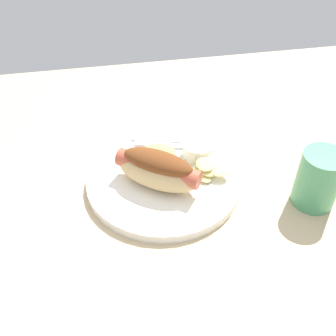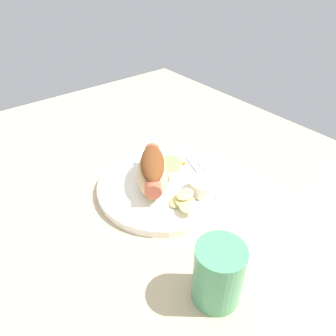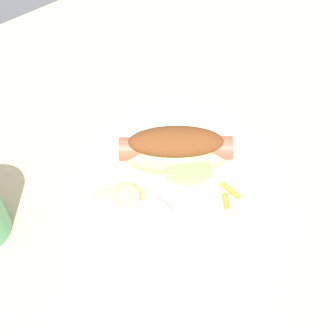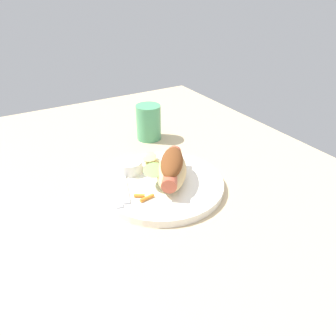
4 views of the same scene
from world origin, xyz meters
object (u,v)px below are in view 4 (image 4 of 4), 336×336
plate (162,184)px  drinking_cup (149,122)px  hot_dog (172,169)px  carrot_garnish (144,197)px  sauce_ramekin (130,166)px  knife (115,187)px  fork (123,183)px  chips_pile (151,161)px

plate → drinking_cup: drinking_cup is taller
hot_dog → carrot_garnish: bearing=143.0°
plate → hot_dog: bearing=-126.4°
sauce_ramekin → knife: bearing=128.7°
hot_dog → drinking_cup: 25.44cm
plate → knife: size_ratio=1.85×
drinking_cup → sauce_ramekin: bearing=141.1°
drinking_cup → hot_dog: bearing=163.7°
sauce_ramekin → knife: size_ratio=0.39×
plate → drinking_cup: 25.14cm
plate → sauce_ramekin: 8.52cm
plate → carrot_garnish: size_ratio=7.33×
drinking_cup → carrot_garnish: bearing=150.9°
fork → drinking_cup: (19.86, -16.37, 3.04)cm
sauce_ramekin → carrot_garnish: 10.87cm
sauce_ramekin → knife: (-4.31, 5.38, -1.17)cm
knife → carrot_garnish: bearing=-136.2°
plate → chips_pile: 7.63cm
fork → drinking_cup: drinking_cup is taller
hot_dog → fork: size_ratio=1.04×
carrot_garnish → knife: bearing=29.0°
fork → carrot_garnish: (-7.01, -1.42, 0.17)cm
plate → chips_pile: chips_pile is taller
sauce_ramekin → fork: (-3.66, 3.28, -1.15)cm
fork → chips_pile: (3.95, -8.78, 0.86)cm
knife → plate: bearing=-90.7°
chips_pile → drinking_cup: 17.76cm
hot_dog → knife: hot_dog is taller
drinking_cup → plate: bearing=159.3°
sauce_ramekin → fork: sauce_ramekin is taller
sauce_ramekin → carrot_garnish: (-10.67, 1.86, -0.98)cm
knife → carrot_garnish: (-6.36, -3.52, 0.19)cm
carrot_garnish → drinking_cup: 30.88cm
hot_dog → sauce_ramekin: (8.21, 5.95, -1.93)cm
fork → carrot_garnish: size_ratio=4.00×
carrot_garnish → fork: bearing=11.5°
chips_pile → drinking_cup: drinking_cup is taller
sauce_ramekin → carrot_garnish: sauce_ramekin is taller
plate → hot_dog: 4.54cm
drinking_cup → chips_pile: bearing=154.5°
knife → drinking_cup: bearing=-27.1°
hot_dog → sauce_ramekin: bearing=71.5°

